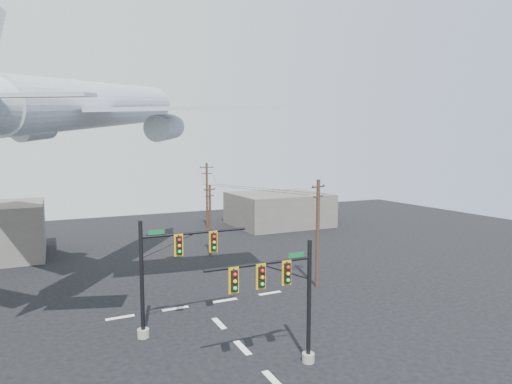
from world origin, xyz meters
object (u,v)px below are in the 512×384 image
utility_pole_a (318,231)px  utility_pole_b (210,219)px  signal_mast_near (286,298)px  utility_pole_c (207,194)px  airliner (99,106)px  signal_mast_far (166,272)px

utility_pole_a → utility_pole_b: size_ratio=1.17×
signal_mast_near → utility_pole_c: utility_pole_c is taller
utility_pole_a → airliner: (-16.72, 7.17, 10.55)m
signal_mast_near → utility_pole_b: 25.56m
utility_pole_a → airliner: bearing=133.6°
airliner → utility_pole_a: bearing=-79.1°
utility_pole_b → utility_pole_a: bearing=-94.4°
signal_mast_far → utility_pole_a: utility_pole_a is taller
signal_mast_far → airliner: bearing=103.6°
signal_mast_near → utility_pole_a: utility_pole_a is taller
airliner → signal_mast_near: bearing=-123.8°
airliner → signal_mast_far: bearing=-132.3°
utility_pole_c → airliner: bearing=-107.5°
utility_pole_c → airliner: (-17.18, -23.34, 10.29)m
utility_pole_a → utility_pole_b: utility_pole_a is taller
signal_mast_near → utility_pole_b: utility_pole_b is taller
utility_pole_a → airliner: airliner is taller
utility_pole_c → utility_pole_b: bearing=-89.0°
utility_pole_c → signal_mast_far: bearing=-94.1°
signal_mast_near → utility_pole_a: 14.48m
signal_mast_near → utility_pole_a: size_ratio=0.75×
signal_mast_near → utility_pole_c: 42.68m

